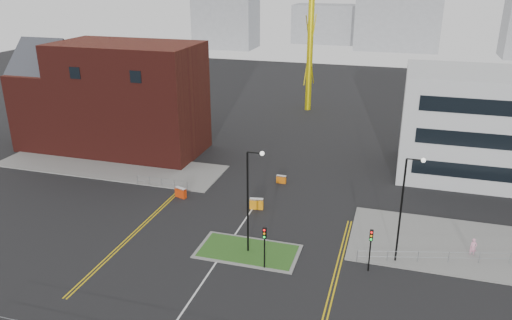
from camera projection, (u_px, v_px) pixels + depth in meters
The scene contains 24 objects.
ground at pixel (188, 304), 35.60m from camera, with size 200.00×200.00×0.00m, color black.
pavement_left at pixel (110, 166), 60.60m from camera, with size 28.00×8.00×0.12m, color slate.
pavement_right at pixel (494, 251), 42.27m from camera, with size 24.00×10.00×0.12m, color slate.
island_kerb at pixel (248, 251), 42.22m from camera, with size 8.60×4.60×0.08m, color slate.
grass_island at pixel (248, 251), 42.22m from camera, with size 8.00×4.00×0.12m, color #27521B.
brick_building at pixel (110, 98), 64.35m from camera, with size 24.20×10.07×14.24m.
streetlamp_island at pixel (250, 194), 40.25m from camera, with size 1.46×0.36×9.18m.
streetlamp_right_near at pixel (405, 202), 38.85m from camera, with size 1.46×0.36×9.18m.
traffic_light_island at pixel (265, 240), 38.98m from camera, with size 0.28×0.33×3.65m.
traffic_light_right at pixel (371, 242), 38.65m from camera, with size 0.28×0.33×3.65m.
railing_left at pixel (162, 182), 54.38m from camera, with size 6.05×0.05×1.10m.
railing_right at pixel (480, 256), 40.18m from camera, with size 19.05×5.05×1.10m.
centre_line at pixel (199, 288), 37.39m from camera, with size 0.15×30.00×0.01m, color silver.
yellow_left_a at pixel (143, 223), 46.95m from camera, with size 0.12×24.00×0.01m, color gold.
yellow_left_b at pixel (146, 224), 46.87m from camera, with size 0.12×24.00×0.01m, color gold.
yellow_right_a at pixel (333, 279), 38.45m from camera, with size 0.12×20.00×0.01m, color gold.
yellow_right_b at pixel (337, 280), 38.37m from camera, with size 0.12×20.00×0.01m, color gold.
skyline_a at pixel (226, 10), 149.80m from camera, with size 18.00×12.00×22.00m, color gray.
skyline_b at pixel (398, 22), 146.54m from camera, with size 24.00×12.00×16.00m, color gray.
skyline_d at pixel (340, 24), 161.00m from camera, with size 30.00×12.00×12.00m, color gray.
pedestrian at pixel (473, 247), 41.36m from camera, with size 0.58×0.38×1.59m, color pink.
barrier_left at pixel (181, 192), 52.16m from camera, with size 1.35×0.81×1.08m.
barrier_mid at pixel (256, 203), 49.62m from camera, with size 1.39×0.65×1.12m.
barrier_right at pixel (281, 179), 55.71m from camera, with size 1.07×0.38×0.90m.
Camera 1 is at (13.08, -26.98, 22.32)m, focal length 35.00 mm.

